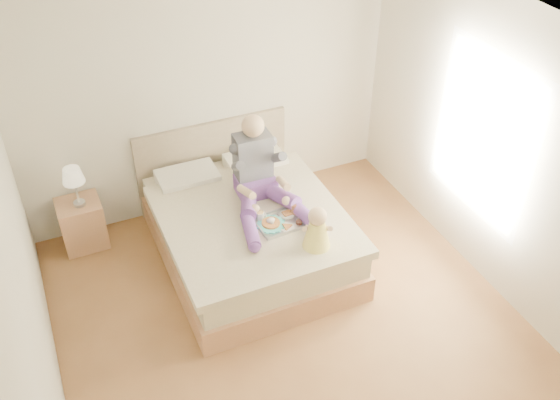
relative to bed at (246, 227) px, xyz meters
name	(u,v)px	position (x,y,z in m)	size (l,w,h in m)	color
room	(302,188)	(0.08, -1.08, 1.19)	(4.02, 4.22, 2.71)	brown
bed	(246,227)	(0.00, 0.00, 0.00)	(1.70, 2.18, 1.00)	#996A47
nightstand	(82,224)	(-1.50, 0.80, -0.05)	(0.44, 0.39, 0.53)	#996A47
lamp	(73,178)	(-1.48, 0.76, 0.54)	(0.21, 0.21, 0.44)	#B7BABE
adult	(260,178)	(0.17, 0.01, 0.55)	(0.75, 1.07, 0.89)	#5B3381
tray	(279,221)	(0.19, -0.40, 0.32)	(0.47, 0.38, 0.13)	#B7BABE
baby	(317,230)	(0.37, -0.81, 0.46)	(0.31, 0.38, 0.42)	#FFEB50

